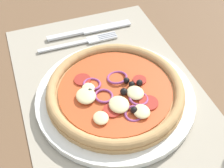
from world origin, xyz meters
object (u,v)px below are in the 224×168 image
at_px(plate, 117,96).
at_px(fork, 83,42).
at_px(pizza, 117,90).
at_px(knife, 91,30).

xyz_separation_m(plate, fork, (-0.18, -0.01, -0.00)).
height_order(pizza, knife, pizza).
height_order(plate, fork, plate).
xyz_separation_m(pizza, fork, (-0.18, -0.01, -0.02)).
xyz_separation_m(plate, knife, (-0.22, 0.02, -0.00)).
bearing_deg(fork, plate, -85.09).
distance_m(plate, pizza, 0.02).
bearing_deg(plate, knife, 175.96).
bearing_deg(plate, pizza, -29.59).
bearing_deg(pizza, knife, 175.82).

